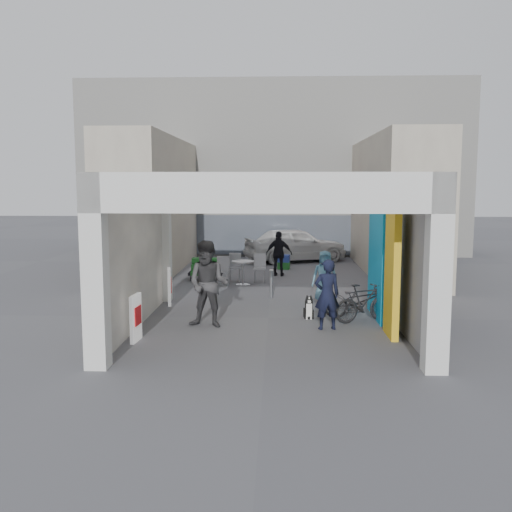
{
  "coord_description": "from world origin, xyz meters",
  "views": [
    {
      "loc": [
        0.25,
        -13.85,
        3.3
      ],
      "look_at": [
        -0.35,
        1.0,
        1.42
      ],
      "focal_mm": 40.0,
      "sensor_mm": 36.0,
      "label": 1
    }
  ],
  "objects_px": {
    "man_with_dog": "(327,294)",
    "cafe_set": "(240,273)",
    "border_collie": "(309,309)",
    "white_van": "(295,244)",
    "bicycle_front": "(360,301)",
    "man_elderly": "(325,277)",
    "bicycle_rear": "(364,303)",
    "man_back_turned": "(208,284)",
    "produce_stand": "(206,272)",
    "man_crates": "(279,254)"
  },
  "relations": [
    {
      "from": "white_van",
      "to": "bicycle_front",
      "type": "bearing_deg",
      "value": 166.85
    },
    {
      "from": "man_back_turned",
      "to": "bicycle_rear",
      "type": "bearing_deg",
      "value": 20.79
    },
    {
      "from": "bicycle_front",
      "to": "white_van",
      "type": "bearing_deg",
      "value": 19.47
    },
    {
      "from": "bicycle_front",
      "to": "man_with_dog",
      "type": "bearing_deg",
      "value": 150.78
    },
    {
      "from": "bicycle_front",
      "to": "man_elderly",
      "type": "bearing_deg",
      "value": 31.26
    },
    {
      "from": "man_with_dog",
      "to": "white_van",
      "type": "bearing_deg",
      "value": -98.5
    },
    {
      "from": "man_elderly",
      "to": "white_van",
      "type": "xyz_separation_m",
      "value": [
        -0.58,
        8.45,
        0.01
      ]
    },
    {
      "from": "man_with_dog",
      "to": "man_elderly",
      "type": "distance_m",
      "value": 3.03
    },
    {
      "from": "man_crates",
      "to": "cafe_set",
      "type": "bearing_deg",
      "value": 58.85
    },
    {
      "from": "produce_stand",
      "to": "man_crates",
      "type": "relative_size",
      "value": 0.71
    },
    {
      "from": "man_with_dog",
      "to": "man_crates",
      "type": "bearing_deg",
      "value": -92.32
    },
    {
      "from": "cafe_set",
      "to": "bicycle_rear",
      "type": "xyz_separation_m",
      "value": [
        3.35,
        -5.23,
        0.13
      ]
    },
    {
      "from": "man_elderly",
      "to": "bicycle_rear",
      "type": "relative_size",
      "value": 0.94
    },
    {
      "from": "man_with_dog",
      "to": "white_van",
      "type": "relative_size",
      "value": 0.37
    },
    {
      "from": "produce_stand",
      "to": "man_back_turned",
      "type": "relative_size",
      "value": 0.57
    },
    {
      "from": "cafe_set",
      "to": "man_back_turned",
      "type": "bearing_deg",
      "value": -93.16
    },
    {
      "from": "produce_stand",
      "to": "man_back_turned",
      "type": "xyz_separation_m",
      "value": [
        0.9,
        -6.45,
        0.71
      ]
    },
    {
      "from": "produce_stand",
      "to": "white_van",
      "type": "xyz_separation_m",
      "value": [
        3.23,
        4.9,
        0.44
      ]
    },
    {
      "from": "man_back_turned",
      "to": "white_van",
      "type": "bearing_deg",
      "value": 89.61
    },
    {
      "from": "produce_stand",
      "to": "border_collie",
      "type": "height_order",
      "value": "produce_stand"
    },
    {
      "from": "man_with_dog",
      "to": "man_crates",
      "type": "relative_size",
      "value": 1.0
    },
    {
      "from": "man_back_turned",
      "to": "white_van",
      "type": "relative_size",
      "value": 0.46
    },
    {
      "from": "man_with_dog",
      "to": "cafe_set",
      "type": "bearing_deg",
      "value": -78.62
    },
    {
      "from": "man_crates",
      "to": "bicycle_front",
      "type": "height_order",
      "value": "man_crates"
    },
    {
      "from": "produce_stand",
      "to": "man_crates",
      "type": "xyz_separation_m",
      "value": [
        2.53,
        1.01,
        0.51
      ]
    },
    {
      "from": "border_collie",
      "to": "white_van",
      "type": "relative_size",
      "value": 0.14
    },
    {
      "from": "man_back_turned",
      "to": "man_crates",
      "type": "distance_m",
      "value": 7.65
    },
    {
      "from": "produce_stand",
      "to": "man_elderly",
      "type": "relative_size",
      "value": 0.79
    },
    {
      "from": "cafe_set",
      "to": "man_with_dog",
      "type": "height_order",
      "value": "man_with_dog"
    },
    {
      "from": "man_crates",
      "to": "bicycle_rear",
      "type": "height_order",
      "value": "man_crates"
    },
    {
      "from": "man_crates",
      "to": "white_van",
      "type": "distance_m",
      "value": 3.95
    },
    {
      "from": "border_collie",
      "to": "man_back_turned",
      "type": "height_order",
      "value": "man_back_turned"
    },
    {
      "from": "cafe_set",
      "to": "produce_stand",
      "type": "xyz_separation_m",
      "value": [
        -1.22,
        0.6,
        -0.04
      ]
    },
    {
      "from": "man_back_turned",
      "to": "man_elderly",
      "type": "distance_m",
      "value": 4.12
    },
    {
      "from": "border_collie",
      "to": "man_elderly",
      "type": "xyz_separation_m",
      "value": [
        0.54,
        2.0,
        0.49
      ]
    },
    {
      "from": "man_with_dog",
      "to": "man_back_turned",
      "type": "relative_size",
      "value": 0.8
    },
    {
      "from": "man_with_dog",
      "to": "border_collie",
      "type": "bearing_deg",
      "value": -81.39
    },
    {
      "from": "bicycle_front",
      "to": "bicycle_rear",
      "type": "distance_m",
      "value": 0.25
    },
    {
      "from": "man_back_turned",
      "to": "bicycle_rear",
      "type": "distance_m",
      "value": 3.76
    },
    {
      "from": "cafe_set",
      "to": "produce_stand",
      "type": "height_order",
      "value": "cafe_set"
    },
    {
      "from": "man_with_dog",
      "to": "produce_stand",
      "type": "bearing_deg",
      "value": -71.63
    },
    {
      "from": "produce_stand",
      "to": "bicycle_rear",
      "type": "height_order",
      "value": "bicycle_rear"
    },
    {
      "from": "man_crates",
      "to": "man_elderly",
      "type": "bearing_deg",
      "value": 113.55
    },
    {
      "from": "bicycle_front",
      "to": "white_van",
      "type": "height_order",
      "value": "white_van"
    },
    {
      "from": "produce_stand",
      "to": "man_back_turned",
      "type": "distance_m",
      "value": 6.55
    },
    {
      "from": "bicycle_front",
      "to": "produce_stand",
      "type": "bearing_deg",
      "value": 51.39
    },
    {
      "from": "bicycle_rear",
      "to": "man_with_dog",
      "type": "bearing_deg",
      "value": 103.74
    },
    {
      "from": "man_back_turned",
      "to": "white_van",
      "type": "distance_m",
      "value": 11.59
    },
    {
      "from": "cafe_set",
      "to": "man_crates",
      "type": "height_order",
      "value": "man_crates"
    },
    {
      "from": "produce_stand",
      "to": "man_crates",
      "type": "bearing_deg",
      "value": 39.8
    }
  ]
}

